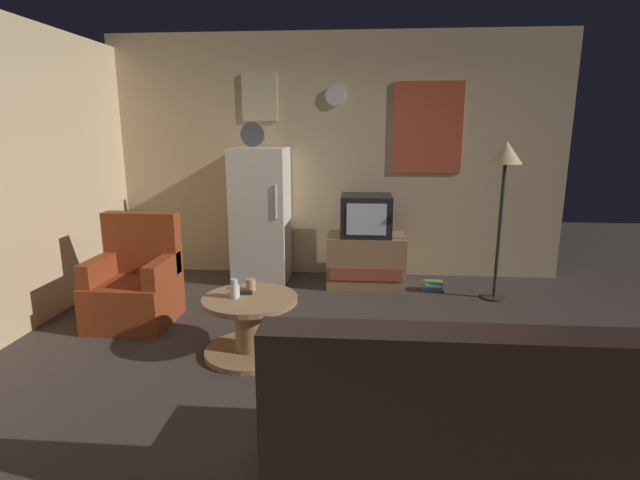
% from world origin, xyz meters
% --- Properties ---
extents(ground_plane, '(12.00, 12.00, 0.00)m').
position_xyz_m(ground_plane, '(0.00, 0.00, 0.00)').
color(ground_plane, '#3D332D').
extents(wall_with_art, '(5.20, 0.12, 2.75)m').
position_xyz_m(wall_with_art, '(0.01, 2.45, 1.38)').
color(wall_with_art, '#D1B284').
rests_on(wall_with_art, ground_plane).
extents(fridge, '(0.60, 0.62, 1.77)m').
position_xyz_m(fridge, '(-0.80, 2.08, 0.75)').
color(fridge, silver).
rests_on(fridge, ground_plane).
extents(tv_stand, '(0.84, 0.53, 0.57)m').
position_xyz_m(tv_stand, '(0.38, 1.97, 0.28)').
color(tv_stand, '#9E754C').
rests_on(tv_stand, ground_plane).
extents(crt_tv, '(0.54, 0.51, 0.44)m').
position_xyz_m(crt_tv, '(0.38, 1.97, 0.79)').
color(crt_tv, black).
rests_on(crt_tv, tv_stand).
extents(standing_lamp, '(0.32, 0.32, 1.59)m').
position_xyz_m(standing_lamp, '(1.70, 1.64, 1.36)').
color(standing_lamp, '#332D28').
rests_on(standing_lamp, ground_plane).
extents(coffee_table, '(0.72, 0.72, 0.46)m').
position_xyz_m(coffee_table, '(-0.51, 0.20, 0.23)').
color(coffee_table, '#9E754C').
rests_on(coffee_table, ground_plane).
extents(wine_glass, '(0.05, 0.05, 0.15)m').
position_xyz_m(wine_glass, '(-0.62, 0.16, 0.54)').
color(wine_glass, silver).
rests_on(wine_glass, coffee_table).
extents(mug_ceramic_white, '(0.08, 0.08, 0.09)m').
position_xyz_m(mug_ceramic_white, '(-0.63, 0.19, 0.51)').
color(mug_ceramic_white, silver).
rests_on(mug_ceramic_white, coffee_table).
extents(mug_ceramic_tan, '(0.08, 0.08, 0.09)m').
position_xyz_m(mug_ceramic_tan, '(-0.54, 0.36, 0.51)').
color(mug_ceramic_tan, tan).
rests_on(mug_ceramic_tan, coffee_table).
extents(remote_control, '(0.15, 0.06, 0.02)m').
position_xyz_m(remote_control, '(-0.59, 0.26, 0.47)').
color(remote_control, black).
rests_on(remote_control, coffee_table).
extents(armchair, '(0.68, 0.68, 0.96)m').
position_xyz_m(armchair, '(-1.68, 0.77, 0.34)').
color(armchair, maroon).
rests_on(armchair, ground_plane).
extents(couch, '(1.70, 0.80, 0.92)m').
position_xyz_m(couch, '(0.75, -1.18, 0.31)').
color(couch, black).
rests_on(couch, ground_plane).
extents(book_stack, '(0.22, 0.17, 0.11)m').
position_xyz_m(book_stack, '(1.10, 1.81, 0.06)').
color(book_stack, '#4C48B7').
rests_on(book_stack, ground_plane).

